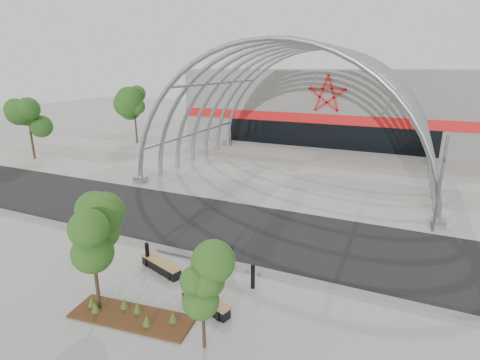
{
  "coord_description": "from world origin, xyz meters",
  "views": [
    {
      "loc": [
        7.83,
        -13.52,
        8.5
      ],
      "look_at": [
        0.0,
        4.0,
        2.6
      ],
      "focal_mm": 28.0,
      "sensor_mm": 36.0,
      "label": 1
    }
  ],
  "objects_px": {
    "signal_pole": "(440,183)",
    "bench_0": "(161,266)",
    "bollard_2": "(221,251)",
    "street_tree_0": "(91,235)",
    "street_tree_1": "(202,281)",
    "bench_1": "(206,304)"
  },
  "relations": [
    {
      "from": "signal_pole",
      "to": "bollard_2",
      "type": "height_order",
      "value": "signal_pole"
    },
    {
      "from": "bench_1",
      "to": "signal_pole",
      "type": "bearing_deg",
      "value": 53.75
    },
    {
      "from": "signal_pole",
      "to": "bollard_2",
      "type": "relative_size",
      "value": 4.71
    },
    {
      "from": "street_tree_0",
      "to": "bench_1",
      "type": "xyz_separation_m",
      "value": [
        3.5,
        1.6,
        -2.74
      ]
    },
    {
      "from": "bollard_2",
      "to": "street_tree_0",
      "type": "bearing_deg",
      "value": -117.16
    },
    {
      "from": "bench_1",
      "to": "street_tree_0",
      "type": "bearing_deg",
      "value": -155.44
    },
    {
      "from": "signal_pole",
      "to": "bench_1",
      "type": "height_order",
      "value": "signal_pole"
    },
    {
      "from": "signal_pole",
      "to": "bench_0",
      "type": "relative_size",
      "value": 2.24
    },
    {
      "from": "signal_pole",
      "to": "street_tree_0",
      "type": "xyz_separation_m",
      "value": [
        -11.3,
        -12.25,
        0.22
      ]
    },
    {
      "from": "bollard_2",
      "to": "street_tree_1",
      "type": "bearing_deg",
      "value": -68.73
    },
    {
      "from": "bench_0",
      "to": "street_tree_1",
      "type": "bearing_deg",
      "value": -39.34
    },
    {
      "from": "signal_pole",
      "to": "bollard_2",
      "type": "distance_m",
      "value": 11.74
    },
    {
      "from": "street_tree_0",
      "to": "bench_1",
      "type": "height_order",
      "value": "street_tree_0"
    },
    {
      "from": "street_tree_0",
      "to": "bench_0",
      "type": "xyz_separation_m",
      "value": [
        0.46,
        3.12,
        -2.72
      ]
    },
    {
      "from": "street_tree_1",
      "to": "bench_1",
      "type": "xyz_separation_m",
      "value": [
        -0.9,
        1.7,
        -2.14
      ]
    },
    {
      "from": "street_tree_0",
      "to": "bollard_2",
      "type": "distance_m",
      "value": 5.93
    },
    {
      "from": "bench_1",
      "to": "bollard_2",
      "type": "relative_size",
      "value": 1.96
    },
    {
      "from": "bench_0",
      "to": "bollard_2",
      "type": "height_order",
      "value": "bollard_2"
    },
    {
      "from": "signal_pole",
      "to": "street_tree_1",
      "type": "distance_m",
      "value": 14.16
    },
    {
      "from": "bench_0",
      "to": "bollard_2",
      "type": "xyz_separation_m",
      "value": [
        2.01,
        1.71,
        0.32
      ]
    },
    {
      "from": "bench_0",
      "to": "bench_1",
      "type": "xyz_separation_m",
      "value": [
        3.03,
        -1.52,
        -0.02
      ]
    },
    {
      "from": "street_tree_1",
      "to": "street_tree_0",
      "type": "bearing_deg",
      "value": 178.63
    }
  ]
}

